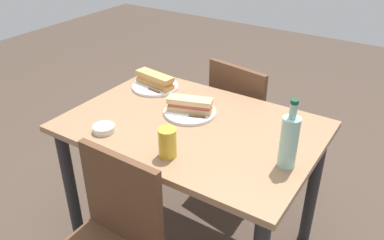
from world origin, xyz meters
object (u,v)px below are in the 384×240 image
(water_bottle, at_px, (289,141))
(beer_glass, at_px, (168,143))
(plate_far, at_px, (155,86))
(olive_bowl, at_px, (104,129))
(knife_near, at_px, (189,116))
(knife_far, at_px, (149,89))
(dining_table, at_px, (192,144))
(chair_near, at_px, (244,118))
(baguette_sandwich_far, at_px, (155,80))
(baguette_sandwich_near, at_px, (190,105))
(plate_near, at_px, (190,112))

(water_bottle, relative_size, beer_glass, 2.33)
(plate_far, bearing_deg, olive_bowl, 100.72)
(water_bottle, bearing_deg, knife_near, -11.24)
(knife_near, bearing_deg, knife_far, -21.41)
(dining_table, height_order, chair_near, chair_near)
(knife_far, distance_m, olive_bowl, 0.45)
(baguette_sandwich_far, bearing_deg, olive_bowl, 100.72)
(knife_near, height_order, water_bottle, water_bottle)
(baguette_sandwich_near, relative_size, olive_bowl, 2.28)
(baguette_sandwich_near, distance_m, knife_far, 0.33)
(plate_far, height_order, baguette_sandwich_far, baguette_sandwich_far)
(baguette_sandwich_near, height_order, baguette_sandwich_far, same)
(knife_near, bearing_deg, olive_bowl, 49.21)
(chair_near, height_order, beer_glass, beer_glass)
(chair_near, bearing_deg, plate_far, 44.59)
(olive_bowl, bearing_deg, baguette_sandwich_far, -79.28)
(water_bottle, bearing_deg, dining_table, -8.81)
(baguette_sandwich_far, bearing_deg, plate_near, 155.84)
(dining_table, height_order, baguette_sandwich_near, baguette_sandwich_near)
(dining_table, height_order, plate_near, plate_near)
(olive_bowl, bearing_deg, chair_near, -108.13)
(dining_table, relative_size, knife_near, 6.73)
(knife_far, xyz_separation_m, beer_glass, (-0.44, 0.44, 0.04))
(knife_near, bearing_deg, water_bottle, 168.76)
(plate_far, xyz_separation_m, olive_bowl, (-0.09, 0.50, 0.01))
(dining_table, relative_size, baguette_sandwich_near, 5.10)
(baguette_sandwich_far, bearing_deg, dining_table, 150.00)
(baguette_sandwich_near, xyz_separation_m, olive_bowl, (0.23, 0.35, -0.03))
(dining_table, relative_size, plate_far, 4.56)
(chair_near, distance_m, baguette_sandwich_far, 0.61)
(plate_far, distance_m, water_bottle, 0.93)
(knife_near, distance_m, water_bottle, 0.54)
(plate_near, bearing_deg, dining_table, 128.65)
(knife_near, relative_size, baguette_sandwich_far, 0.71)
(knife_far, bearing_deg, chair_near, -131.04)
(dining_table, distance_m, chair_near, 0.61)
(knife_far, bearing_deg, olive_bowl, 101.70)
(olive_bowl, bearing_deg, dining_table, -137.01)
(baguette_sandwich_near, xyz_separation_m, baguette_sandwich_far, (0.32, -0.15, 0.00))
(baguette_sandwich_near, bearing_deg, plate_far, -24.16)
(plate_far, bearing_deg, beer_glass, 132.06)
(chair_near, height_order, plate_far, chair_near)
(chair_near, relative_size, knife_near, 4.90)
(chair_near, bearing_deg, beer_glass, 94.38)
(dining_table, bearing_deg, knife_near, -40.00)
(knife_near, distance_m, olive_bowl, 0.40)
(plate_near, relative_size, water_bottle, 0.88)
(baguette_sandwich_near, distance_m, knife_near, 0.07)
(plate_near, distance_m, baguette_sandwich_far, 0.36)
(knife_far, bearing_deg, baguette_sandwich_far, -86.84)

